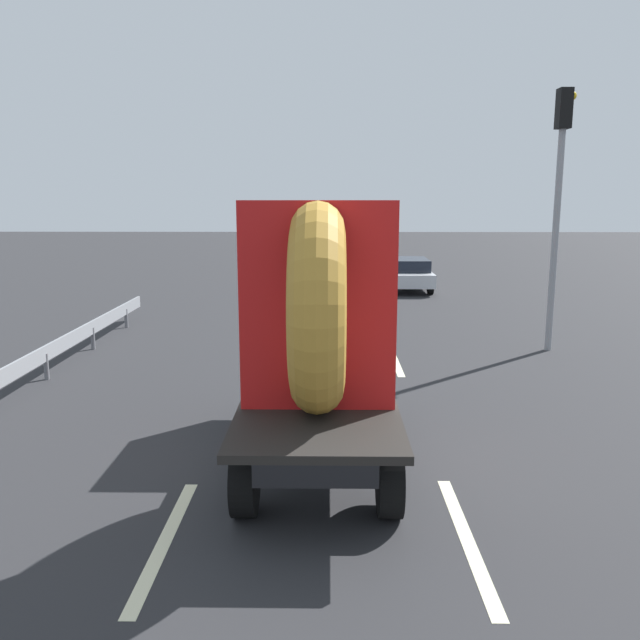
{
  "coord_description": "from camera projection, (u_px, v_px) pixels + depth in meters",
  "views": [
    {
      "loc": [
        -0.07,
        -8.89,
        3.73
      ],
      "look_at": [
        -0.19,
        0.79,
        1.87
      ],
      "focal_mm": 36.44,
      "sensor_mm": 36.0,
      "label": 1
    }
  ],
  "objects": [
    {
      "name": "distant_sedan",
      "position": [
        408.0,
        273.0,
        26.08
      ],
      "size": [
        1.66,
        3.88,
        1.27
      ],
      "color": "black",
      "rests_on": "ground_plane"
    },
    {
      "name": "traffic_light",
      "position": [
        559.0,
        185.0,
        15.23
      ],
      "size": [
        0.42,
        0.36,
        6.15
      ],
      "color": "gray",
      "rests_on": "ground_plane"
    },
    {
      "name": "lane_dash_right_near",
      "position": [
        467.0,
        538.0,
        7.18
      ],
      "size": [
        0.16,
        2.92,
        0.01
      ],
      "primitive_type": "cube",
      "rotation": [
        0.0,
        0.0,
        1.57
      ],
      "color": "beige",
      "rests_on": "ground_plane"
    },
    {
      "name": "flatbed_truck",
      "position": [
        319.0,
        337.0,
        9.27
      ],
      "size": [
        2.02,
        5.0,
        3.68
      ],
      "color": "black",
      "rests_on": "ground_plane"
    },
    {
      "name": "lane_dash_left_near",
      "position": [
        165.0,
        540.0,
        7.15
      ],
      "size": [
        0.16,
        2.79,
        0.01
      ],
      "primitive_type": "cube",
      "rotation": [
        0.0,
        0.0,
        1.57
      ],
      "color": "beige",
      "rests_on": "ground_plane"
    },
    {
      "name": "ground_plane",
      "position": [
        333.0,
        457.0,
        9.43
      ],
      "size": [
        120.0,
        120.0,
        0.0
      ],
      "primitive_type": "plane",
      "color": "#28282B"
    },
    {
      "name": "guardrail",
      "position": [
        71.0,
        340.0,
        14.63
      ],
      "size": [
        0.1,
        10.74,
        0.71
      ],
      "color": "gray",
      "rests_on": "ground_plane"
    },
    {
      "name": "lane_dash_right_far",
      "position": [
        396.0,
        364.0,
        14.63
      ],
      "size": [
        0.16,
        2.16,
        0.01
      ],
      "primitive_type": "cube",
      "rotation": [
        0.0,
        0.0,
        1.57
      ],
      "color": "beige",
      "rests_on": "ground_plane"
    },
    {
      "name": "lane_dash_left_far",
      "position": [
        253.0,
        355.0,
        15.49
      ],
      "size": [
        0.16,
        2.57,
        0.01
      ],
      "primitive_type": "cube",
      "rotation": [
        0.0,
        0.0,
        1.57
      ],
      "color": "beige",
      "rests_on": "ground_plane"
    }
  ]
}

